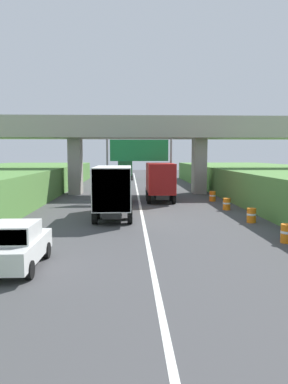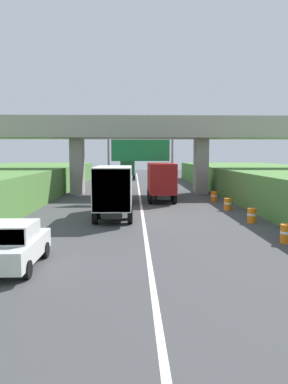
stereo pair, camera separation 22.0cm
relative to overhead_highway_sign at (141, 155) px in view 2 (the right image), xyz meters
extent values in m
cube|color=white|center=(0.00, -1.27, -4.18)|extent=(0.20, 103.12, 0.01)
cube|color=#9E998E|center=(0.00, 6.62, 2.29)|extent=(40.00, 4.80, 1.10)
cube|color=#9E998E|center=(0.00, 4.40, 3.39)|extent=(40.00, 0.36, 1.10)
cube|color=#9E998E|center=(0.00, 8.84, 3.39)|extent=(40.00, 0.36, 1.10)
cube|color=gray|center=(-6.66, 6.62, -1.22)|extent=(1.30, 2.20, 5.93)
cube|color=gray|center=(6.66, 6.62, -1.22)|extent=(1.30, 2.20, 5.93)
cylinder|color=slate|center=(-2.85, 0.00, -1.37)|extent=(0.18, 0.18, 5.63)
cylinder|color=slate|center=(2.85, 0.00, -1.37)|extent=(0.18, 0.18, 5.63)
cube|color=#167238|center=(0.00, 0.00, 0.39)|extent=(5.20, 0.12, 1.90)
cube|color=white|center=(0.00, -0.01, 0.39)|extent=(4.89, 0.01, 1.67)
cube|color=black|center=(1.86, 0.80, -3.52)|extent=(1.10, 7.30, 0.36)
cube|color=red|center=(1.86, 3.40, -2.29)|extent=(2.10, 2.10, 2.10)
cube|color=#2D3842|center=(1.86, 4.42, -1.99)|extent=(1.89, 0.06, 0.90)
cube|color=red|center=(1.86, -0.25, -2.04)|extent=(2.30, 5.20, 2.60)
cube|color=maroon|center=(1.86, -2.83, -2.04)|extent=(2.21, 0.04, 2.50)
cylinder|color=black|center=(0.89, 3.40, -3.70)|extent=(0.30, 0.96, 0.96)
cylinder|color=black|center=(2.83, 3.40, -3.70)|extent=(0.30, 0.96, 0.96)
cylinder|color=black|center=(0.79, -1.68, -3.70)|extent=(0.30, 0.96, 0.96)
cylinder|color=black|center=(2.93, -1.68, -3.70)|extent=(0.30, 0.96, 0.96)
cylinder|color=black|center=(0.79, 0.01, -3.70)|extent=(0.30, 0.96, 0.96)
cylinder|color=black|center=(2.93, 0.01, -3.70)|extent=(0.30, 0.96, 0.96)
cube|color=black|center=(-1.91, -8.11, -3.52)|extent=(1.10, 7.30, 0.36)
cube|color=orange|center=(-1.91, -5.51, -2.29)|extent=(2.10, 2.10, 2.10)
cube|color=#2D3842|center=(-1.91, -4.49, -1.99)|extent=(1.89, 0.06, 0.90)
cube|color=silver|center=(-1.91, -9.16, -2.04)|extent=(2.30, 5.20, 2.60)
cube|color=#A8A8A4|center=(-1.91, -11.74, -2.04)|extent=(2.21, 0.04, 2.50)
cylinder|color=black|center=(-2.88, -5.51, -3.70)|extent=(0.30, 0.96, 0.96)
cylinder|color=black|center=(-0.94, -5.51, -3.70)|extent=(0.30, 0.96, 0.96)
cylinder|color=black|center=(-2.98, -10.59, -3.70)|extent=(0.30, 0.96, 0.96)
cylinder|color=black|center=(-0.84, -10.59, -3.70)|extent=(0.30, 0.96, 0.96)
cylinder|color=black|center=(-2.98, -8.90, -3.70)|extent=(0.30, 0.96, 0.96)
cylinder|color=black|center=(-0.84, -8.90, -3.70)|extent=(0.30, 0.96, 0.96)
cube|color=black|center=(-1.62, 29.37, -3.52)|extent=(1.10, 7.30, 0.36)
cube|color=#236B38|center=(-1.62, 31.97, -2.29)|extent=(2.10, 2.10, 2.10)
cube|color=#2D3842|center=(-1.62, 32.99, -1.99)|extent=(1.89, 0.06, 0.90)
cube|color=#236B38|center=(-1.62, 28.32, -2.04)|extent=(2.30, 5.20, 2.60)
cube|color=#1A502A|center=(-1.62, 25.74, -2.04)|extent=(2.21, 0.04, 2.50)
cylinder|color=black|center=(-2.59, 31.97, -3.70)|extent=(0.30, 0.96, 0.96)
cylinder|color=black|center=(-0.65, 31.97, -3.70)|extent=(0.30, 0.96, 0.96)
cylinder|color=black|center=(-2.69, 26.89, -3.70)|extent=(0.30, 0.96, 0.96)
cylinder|color=black|center=(-0.55, 26.89, -3.70)|extent=(0.30, 0.96, 0.96)
cylinder|color=black|center=(-2.69, 28.58, -3.70)|extent=(0.30, 0.96, 0.96)
cylinder|color=black|center=(-0.55, 28.58, -3.70)|extent=(0.30, 0.96, 0.96)
cube|color=#233D9E|center=(-1.75, -1.15, -3.48)|extent=(1.76, 4.10, 0.76)
cube|color=#233D9E|center=(-1.75, -1.30, -2.78)|extent=(1.56, 1.90, 0.64)
cube|color=#2D3842|center=(-1.75, -2.22, -2.78)|extent=(1.44, 0.06, 0.54)
cylinder|color=black|center=(-2.57, 0.12, -3.86)|extent=(0.22, 0.64, 0.64)
cylinder|color=black|center=(-0.93, 0.12, -3.86)|extent=(0.22, 0.64, 0.64)
cylinder|color=black|center=(-2.57, -2.42, -3.86)|extent=(0.22, 0.64, 0.64)
cylinder|color=black|center=(-0.93, -2.42, -3.86)|extent=(0.22, 0.64, 0.64)
cube|color=silver|center=(-5.05, -19.10, -3.48)|extent=(1.76, 4.10, 0.76)
cube|color=silver|center=(-5.05, -19.25, -2.78)|extent=(1.56, 1.90, 0.64)
cube|color=#2D3842|center=(-5.05, -20.17, -2.78)|extent=(1.44, 0.06, 0.54)
cylinder|color=black|center=(-5.87, -17.82, -3.86)|extent=(0.22, 0.64, 0.64)
cylinder|color=black|center=(-4.23, -17.82, -3.86)|extent=(0.22, 0.64, 0.64)
cylinder|color=black|center=(-4.23, -20.37, -3.86)|extent=(0.22, 0.64, 0.64)
cylinder|color=orange|center=(6.66, -15.68, -3.73)|extent=(0.56, 0.56, 0.90)
cylinder|color=white|center=(6.66, -15.68, -3.66)|extent=(0.57, 0.57, 0.12)
cylinder|color=orange|center=(6.69, -10.52, -3.73)|extent=(0.56, 0.56, 0.90)
cylinder|color=white|center=(6.69, -10.52, -3.66)|extent=(0.57, 0.57, 0.12)
cylinder|color=orange|center=(6.53, -5.35, -3.73)|extent=(0.56, 0.56, 0.90)
cylinder|color=white|center=(6.53, -5.35, -3.66)|extent=(0.57, 0.57, 0.12)
cylinder|color=orange|center=(6.63, -0.19, -3.73)|extent=(0.56, 0.56, 0.90)
cylinder|color=white|center=(6.63, -0.19, -3.66)|extent=(0.57, 0.57, 0.12)
camera|label=1|loc=(-0.82, -32.38, 0.02)|focal=33.83mm
camera|label=2|loc=(-0.60, -32.39, 0.02)|focal=33.83mm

